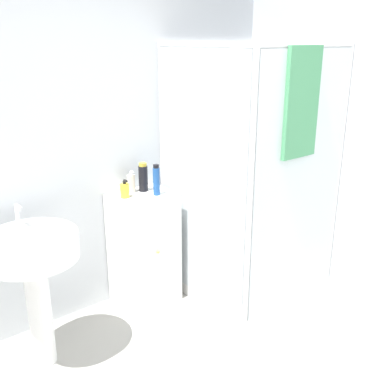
{
  "coord_description": "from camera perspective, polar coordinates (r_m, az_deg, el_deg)",
  "views": [
    {
      "loc": [
        -1.22,
        -1.1,
        1.92
      ],
      "look_at": [
        0.56,
        1.09,
        0.96
      ],
      "focal_mm": 42.0,
      "sensor_mm": 36.0,
      "label": 1
    }
  ],
  "objects": [
    {
      "name": "wall_back",
      "position": [
        3.13,
        -15.17,
        5.81
      ],
      "size": [
        6.4,
        0.06,
        2.5
      ],
      "primitive_type": "cube",
      "color": "silver",
      "rests_on": "ground_plane"
    },
    {
      "name": "shower_enclosure",
      "position": [
        3.51,
        7.11,
        -5.39
      ],
      "size": [
        0.97,
        1.0,
        1.9
      ],
      "color": "white",
      "rests_on": "ground_plane"
    },
    {
      "name": "vanity_cabinet",
      "position": [
        3.4,
        -6.1,
        -7.18
      ],
      "size": [
        0.45,
        0.37,
        0.87
      ],
      "color": "silver",
      "rests_on": "ground_plane"
    },
    {
      "name": "sink",
      "position": [
        2.8,
        -19.48,
        -8.6
      ],
      "size": [
        0.53,
        0.53,
        1.0
      ],
      "color": "white",
      "rests_on": "ground_plane"
    },
    {
      "name": "soap_dispenser",
      "position": [
        3.17,
        -8.54,
        0.21
      ],
      "size": [
        0.06,
        0.06,
        0.13
      ],
      "color": "yellow",
      "rests_on": "vanity_cabinet"
    },
    {
      "name": "shampoo_bottle_tall_black",
      "position": [
        3.28,
        -6.22,
        1.86
      ],
      "size": [
        0.07,
        0.07,
        0.21
      ],
      "color": "black",
      "rests_on": "vanity_cabinet"
    },
    {
      "name": "shampoo_bottle_blue",
      "position": [
        3.18,
        -4.55,
        1.5
      ],
      "size": [
        0.05,
        0.05,
        0.22
      ],
      "color": "#1E4C93",
      "rests_on": "vanity_cabinet"
    },
    {
      "name": "lotion_bottle_white",
      "position": [
        3.28,
        -7.73,
        1.11
      ],
      "size": [
        0.06,
        0.06,
        0.16
      ],
      "color": "beige",
      "rests_on": "vanity_cabinet"
    }
  ]
}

